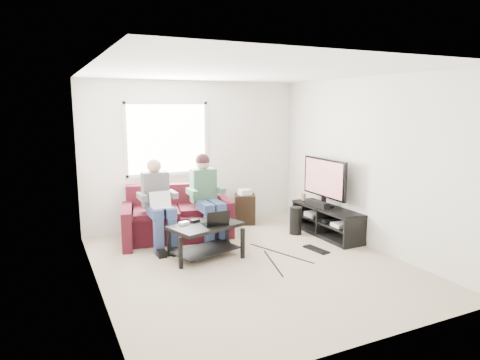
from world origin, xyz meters
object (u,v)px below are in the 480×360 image
object	(u,v)px
tv_stand	(327,223)
end_table	(245,208)
tv	(324,179)
coffee_table	(205,233)
sofa	(178,219)
subwoofer	(296,221)

from	to	relation	value
tv_stand	end_table	bearing A→B (deg)	125.82
tv_stand	tv	size ratio (longest dim) A/B	1.34
coffee_table	end_table	size ratio (longest dim) A/B	1.72
sofa	subwoofer	size ratio (longest dim) A/B	4.26
subwoofer	end_table	bearing A→B (deg)	116.20
tv	end_table	xyz separation A→B (m)	(-0.91, 1.17, -0.66)
sofa	tv	size ratio (longest dim) A/B	1.82
tv_stand	end_table	distance (m)	1.57
coffee_table	end_table	bearing A→B (deg)	46.62
coffee_table	subwoofer	distance (m)	1.85
tv	subwoofer	size ratio (longest dim) A/B	2.34
sofa	end_table	bearing A→B (deg)	11.95
coffee_table	end_table	distance (m)	1.91
sofa	tv	distance (m)	2.54
sofa	coffee_table	bearing A→B (deg)	-86.06
tv	end_table	bearing A→B (deg)	128.00
subwoofer	end_table	xyz separation A→B (m)	(-0.48, 0.98, 0.05)
sofa	tv	world-z (taller)	tv
tv_stand	sofa	bearing A→B (deg)	157.04
tv_stand	subwoofer	bearing A→B (deg)	146.46
tv_stand	tv	world-z (taller)	tv
coffee_table	sofa	bearing A→B (deg)	93.94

